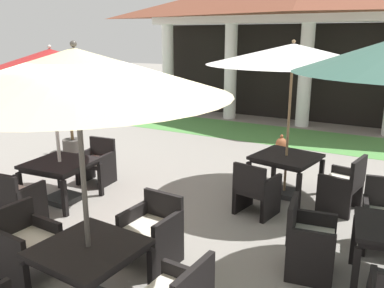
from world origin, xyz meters
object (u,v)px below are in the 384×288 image
Objects in this scene: patio_umbrella_far_back at (75,74)px; potted_palm_left_edge at (72,140)px; patio_chair_mid_right_west at (309,240)px; patio_umbrella_near_foreground at (293,55)px; patio_chair_mid_left_south at (15,199)px; patio_table_near_foreground at (286,160)px; patio_umbrella_mid_left at (51,63)px; patio_table_far_back at (89,254)px; terracotta_urn at (281,144)px; patio_table_mid_left at (60,167)px; patio_chair_near_foreground_south at (256,190)px; patio_chair_near_foreground_east at (343,186)px; patio_chair_mid_left_north at (97,163)px; patio_chair_far_back_west at (27,245)px; patio_chair_far_back_north at (152,232)px.

potted_palm_left_edge is (-4.45, 4.06, -2.09)m from patio_umbrella_far_back.
patio_umbrella_far_back reaches higher than patio_chair_mid_right_west.
patio_umbrella_near_foreground is 4.02m from patio_umbrella_far_back.
patio_chair_mid_left_south is 3.14m from patio_umbrella_far_back.
patio_umbrella_mid_left reaches higher than patio_table_near_foreground.
terracotta_urn is (-0.13, 6.66, -0.44)m from patio_table_far_back.
patio_table_near_foreground is at bearing 33.69° from patio_table_mid_left.
patio_chair_near_foreground_south is at bearing 77.90° from patio_table_far_back.
patio_umbrella_far_back is (-1.75, -1.74, 1.98)m from patio_chair_mid_right_west.
patio_chair_near_foreground_south is at bearing -12.24° from potted_palm_left_edge.
patio_table_mid_left is at bearing 142.73° from patio_table_far_back.
patio_chair_near_foreground_east is 0.76× the size of potted_palm_left_edge.
patio_chair_mid_left_south reaches higher than patio_table_far_back.
patio_chair_mid_left_south reaches higher than terracotta_urn.
patio_umbrella_near_foreground is at bearing -166.55° from patio_chair_mid_left_north.
potted_palm_left_edge is (-1.96, 1.27, -0.09)m from patio_chair_mid_left_north.
patio_chair_near_foreground_east is 4.66m from patio_chair_far_back_west.
patio_umbrella_far_back is 6.92× the size of terracotta_urn.
terracotta_urn is at bearing 31.13° from potted_palm_left_edge.
terracotta_urn is (2.35, 3.88, -0.22)m from patio_chair_mid_left_north.
patio_umbrella_mid_left is (-3.18, -2.12, 1.67)m from patio_table_near_foreground.
patio_umbrella_near_foreground is at bearing 157.75° from patio_chair_far_back_west.
terracotta_urn is at bearing -85.48° from patio_chair_far_back_north.
patio_chair_mid_left_south is 1.02× the size of patio_chair_far_back_north.
patio_chair_mid_right_west is 2.48m from patio_table_far_back.
patio_chair_mid_left_south is at bearing -134.92° from patio_table_near_foreground.
patio_table_mid_left is 4.15m from patio_chair_mid_right_west.
patio_table_far_back is (-0.63, -2.95, 0.21)m from patio_chair_near_foreground_south.
patio_chair_mid_left_north is at bearing -160.62° from patio_umbrella_near_foreground.
patio_chair_mid_left_north is 0.70× the size of potted_palm_left_edge.
patio_chair_mid_left_north reaches higher than patio_table_mid_left.
patio_umbrella_mid_left is at bearing 124.52° from patio_chair_near_foreground_east.
patio_chair_mid_left_north is at bearing -167.54° from patio_chair_near_foreground_south.
patio_chair_far_back_west is (-1.06, -0.97, -0.01)m from patio_chair_far_back_north.
patio_chair_near_foreground_south reaches higher than patio_chair_mid_left_north.
patio_chair_near_foreground_south is 0.99× the size of patio_chair_mid_left_south.
patio_chair_mid_right_west is at bearing -66.47° from patio_umbrella_near_foreground.
potted_palm_left_edge reaches higher than patio_chair_far_back_west.
patio_chair_near_foreground_east is (0.99, -0.16, -0.22)m from patio_table_near_foreground.
patio_chair_near_foreground_south is 0.96× the size of patio_chair_mid_right_west.
patio_chair_mid_left_south is at bearing -134.92° from patio_umbrella_near_foreground.
patio_chair_mid_left_north is 1.95m from patio_chair_mid_left_south.
patio_chair_far_back_west is (-2.77, -1.69, -0.01)m from patio_chair_mid_right_west.
patio_chair_near_foreground_east is 4.39m from patio_chair_mid_left_north.
patio_table_far_back is 1.03m from patio_chair_far_back_north.
patio_chair_near_foreground_south is 0.86× the size of patio_table_far_back.
patio_table_mid_left is (-3.02, -1.14, 0.21)m from patio_chair_near_foreground_south.
patio_chair_near_foreground_south is 0.30× the size of patio_umbrella_far_back.
patio_table_near_foreground is at bearing 78.58° from patio_table_far_back.
patio_table_far_back is at bearing -101.42° from patio_table_near_foreground.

